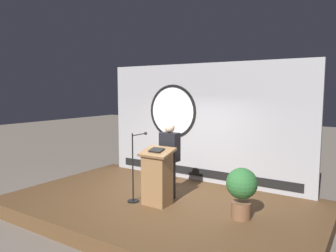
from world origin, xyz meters
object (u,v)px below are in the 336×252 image
object	(u,v)px
podium	(157,177)
speaker_person	(170,160)
microphone_stand	(135,177)
potted_plant	(242,188)

from	to	relation	value
podium	speaker_person	size ratio (longest dim) A/B	0.71
microphone_stand	potted_plant	xyz separation A→B (m)	(2.20, 0.32, 0.05)
podium	potted_plant	size ratio (longest dim) A/B	1.25
microphone_stand	potted_plant	bearing A→B (deg)	8.39
podium	potted_plant	distance (m)	1.71
speaker_person	potted_plant	distance (m)	1.74
speaker_person	potted_plant	world-z (taller)	speaker_person
potted_plant	microphone_stand	bearing A→B (deg)	-171.61
speaker_person	microphone_stand	world-z (taller)	speaker_person
speaker_person	microphone_stand	distance (m)	0.82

